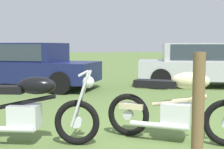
{
  "coord_description": "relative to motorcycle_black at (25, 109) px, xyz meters",
  "views": [
    {
      "loc": [
        -1.34,
        -3.99,
        1.34
      ],
      "look_at": [
        -0.54,
        1.88,
        0.77
      ],
      "focal_mm": 48.17,
      "sensor_mm": 36.0,
      "label": 1
    }
  ],
  "objects": [
    {
      "name": "car_navy",
      "position": [
        -0.72,
        5.54,
        0.32
      ],
      "size": [
        4.56,
        3.23,
        1.43
      ],
      "rotation": [
        0.0,
        0.0,
        -0.39
      ],
      "color": "#161E4C",
      "rests_on": "ground"
    },
    {
      "name": "motorcycle_cream",
      "position": [
        2.1,
        -0.17,
        0.01
      ],
      "size": [
        1.82,
        1.18,
        1.02
      ],
      "rotation": [
        0.0,
        0.0,
        -0.49
      ],
      "color": "black",
      "rests_on": "ground"
    },
    {
      "name": "car_silver",
      "position": [
        4.92,
        5.33,
        0.32
      ],
      "size": [
        4.57,
        2.83,
        1.43
      ],
      "rotation": [
        0.0,
        0.0,
        -0.25
      ],
      "color": "#B2B5BA",
      "rests_on": "ground"
    },
    {
      "name": "ground_plane",
      "position": [
        1.98,
        -0.16,
        -0.48
      ],
      "size": [
        120.0,
        120.0,
        0.0
      ],
      "primitive_type": "plane",
      "color": "#567038"
    },
    {
      "name": "fence_post_wooden",
      "position": [
        1.66,
        -1.85,
        0.17
      ],
      "size": [
        0.1,
        0.1,
        1.29
      ],
      "primitive_type": "cylinder",
      "color": "brown",
      "rests_on": "ground"
    },
    {
      "name": "motorcycle_black",
      "position": [
        0.0,
        0.0,
        0.0
      ],
      "size": [
        2.08,
        0.77,
        1.02
      ],
      "rotation": [
        0.0,
        0.0,
        -0.21
      ],
      "color": "black",
      "rests_on": "ground"
    }
  ]
}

